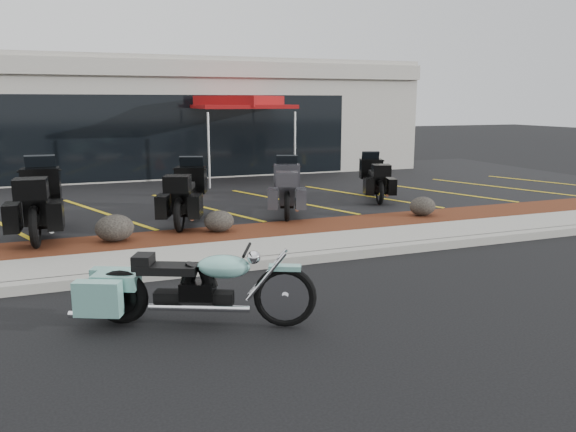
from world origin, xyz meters
name	(u,v)px	position (x,y,z in m)	size (l,w,h in m)	color
ground	(284,284)	(0.00, 0.00, 0.00)	(90.00, 90.00, 0.00)	black
curb	(265,262)	(0.00, 0.90, 0.07)	(24.00, 0.25, 0.15)	gray
sidewalk	(252,252)	(0.00, 1.60, 0.07)	(24.00, 1.20, 0.15)	gray
mulch_bed	(233,236)	(0.00, 2.80, 0.08)	(24.00, 1.20, 0.16)	#3E1D0E
upper_lot	(183,194)	(0.00, 8.20, 0.07)	(26.00, 9.60, 0.15)	black
dealership_building	(151,117)	(0.00, 14.47, 2.01)	(18.00, 8.16, 4.00)	#AAA499
boulder_left	(115,228)	(-2.15, 2.84, 0.40)	(0.68, 0.56, 0.48)	black
boulder_mid	(219,221)	(-0.24, 2.92, 0.36)	(0.58, 0.48, 0.41)	black
boulder_right	(423,206)	(4.26, 2.86, 0.37)	(0.58, 0.49, 0.41)	black
hero_cruiser	(285,288)	(-0.54, -1.51, 0.49)	(2.76, 0.70, 0.97)	#7FC5B9
touring_black_front	(43,191)	(-3.37, 4.62, 0.86)	(2.46, 0.94, 1.43)	black
touring_black_mid	(192,186)	(-0.39, 4.71, 0.80)	(2.23, 0.85, 1.30)	black
touring_grey	(287,181)	(1.86, 4.84, 0.77)	(2.13, 0.81, 1.24)	#323137
touring_black_rear	(370,173)	(4.55, 5.75, 0.73)	(2.00, 0.76, 1.16)	black
traffic_cone	(194,186)	(0.15, 7.24, 0.40)	(0.36, 0.36, 0.51)	red
popup_canopy	(240,104)	(2.13, 9.71, 2.52)	(3.60, 3.60, 2.62)	silver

